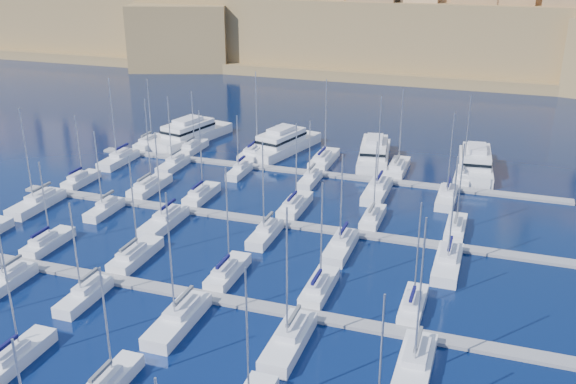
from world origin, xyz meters
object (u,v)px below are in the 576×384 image
(motor_yacht_b, at_px, (283,143))
(motor_yacht_a, at_px, (191,133))
(motor_yacht_c, at_px, (374,153))
(sailboat_2, at_px, (16,356))
(motor_yacht_d, at_px, (475,163))

(motor_yacht_b, bearing_deg, motor_yacht_a, 178.65)
(motor_yacht_c, bearing_deg, motor_yacht_a, 178.37)
(sailboat_2, relative_size, motor_yacht_c, 0.84)
(motor_yacht_b, distance_m, motor_yacht_d, 35.80)
(motor_yacht_b, xyz_separation_m, motor_yacht_c, (17.87, -0.61, -0.00))
(sailboat_2, distance_m, motor_yacht_d, 80.54)
(motor_yacht_b, xyz_separation_m, motor_yacht_d, (35.79, -0.26, -0.00))
(sailboat_2, xyz_separation_m, motor_yacht_c, (20.13, 70.63, 0.97))
(sailboat_2, bearing_deg, motor_yacht_d, 61.80)
(motor_yacht_b, bearing_deg, motor_yacht_d, -0.41)
(motor_yacht_a, bearing_deg, sailboat_2, -76.13)
(sailboat_2, distance_m, motor_yacht_a, 73.87)
(motor_yacht_c, relative_size, motor_yacht_d, 0.97)
(motor_yacht_a, distance_m, motor_yacht_b, 19.97)
(motor_yacht_c, distance_m, motor_yacht_d, 17.93)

